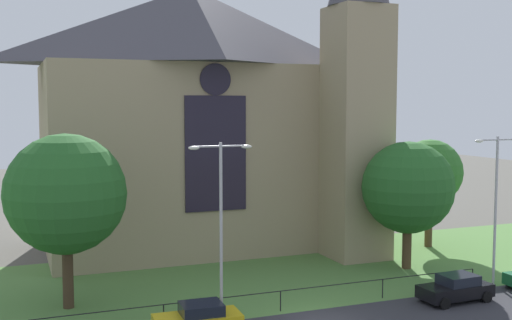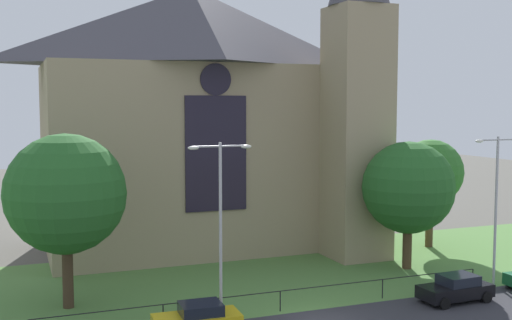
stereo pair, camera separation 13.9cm
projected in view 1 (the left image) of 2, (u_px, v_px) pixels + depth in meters
The scene contains 11 objects.
ground at pixel (252, 274), 41.60m from camera, with size 160.00×160.00×0.00m, color #56544C.
grass_verge at pixel (263, 282), 39.74m from camera, with size 120.00×20.00×0.01m, color #517F3D.
church_building at pixel (204, 115), 49.11m from camera, with size 23.20×16.20×26.00m.
iron_railing at pixel (281, 294), 34.11m from camera, with size 25.59×0.07×1.13m.
tree_right_near at pixel (408, 188), 42.71m from camera, with size 6.19×6.19×8.64m.
tree_right_far at pixel (430, 172), 49.34m from camera, with size 5.06×5.06×8.41m.
tree_left_near at pixel (66, 194), 34.23m from camera, with size 6.52×6.52×9.54m.
streetlamp_near at pixel (221, 209), 32.39m from camera, with size 3.37×0.26×9.17m.
streetlamp_far at pixel (496, 192), 38.78m from camera, with size 3.37×0.26×9.16m.
parked_car_yellow at pixel (198, 319), 30.73m from camera, with size 4.27×2.16×1.51m.
parked_car_black at pixel (456, 288), 35.88m from camera, with size 4.26×2.15×1.51m.
Camera 1 is at (-14.59, -28.10, 11.03)m, focal length 44.69 mm.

